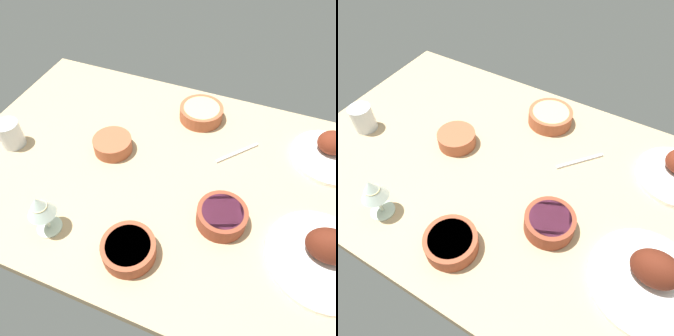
{
  "view_description": "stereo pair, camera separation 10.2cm",
  "coord_description": "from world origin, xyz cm",
  "views": [
    {
      "loc": [
        24.49,
        -61.6,
        84.17
      ],
      "look_at": [
        0.0,
        0.0,
        6.0
      ],
      "focal_mm": 34.5,
      "sensor_mm": 36.0,
      "label": 1
    },
    {
      "loc": [
        33.68,
        -57.09,
        84.17
      ],
      "look_at": [
        0.0,
        0.0,
        6.0
      ],
      "focal_mm": 34.5,
      "sensor_mm": 36.0,
      "label": 2
    }
  ],
  "objects": [
    {
      "name": "bowl_pasta",
      "position": [
        -21.05,
        2.48,
        6.68
      ],
      "size": [
        13.01,
        13.01,
        4.9
      ],
      "color": "#A35133",
      "rests_on": "dining_table"
    },
    {
      "name": "wine_glass",
      "position": [
        -23.42,
        -31.11,
        13.93
      ],
      "size": [
        7.6,
        7.6,
        14.0
      ],
      "color": "silver",
      "rests_on": "dining_table"
    },
    {
      "name": "fork_loose",
      "position": [
        18.82,
        16.22,
        4.4
      ],
      "size": [
        11.72,
        13.63,
        0.8
      ],
      "primitive_type": "cube",
      "rotation": [
        0.0,
        0.0,
        4.01
      ],
      "color": "silver",
      "rests_on": "dining_table"
    },
    {
      "name": "bowl_potatoes",
      "position": [
        1.71,
        28.94,
        6.77
      ],
      "size": [
        15.92,
        15.92,
        5.06
      ],
      "color": "#A35133",
      "rests_on": "dining_table"
    },
    {
      "name": "plate_far_side",
      "position": [
        47.35,
        25.97,
        6.53
      ],
      "size": [
        24.53,
        24.53,
        9.02
      ],
      "color": "white",
      "rests_on": "dining_table"
    },
    {
      "name": "water_tumbler",
      "position": [
        -54.29,
        -7.7,
        8.59
      ],
      "size": [
        7.78,
        7.78,
        9.18
      ],
      "primitive_type": "cylinder",
      "color": "silver",
      "rests_on": "dining_table"
    },
    {
      "name": "plate_near_viewer",
      "position": [
        48.29,
        -12.71,
        7.16
      ],
      "size": [
        28.63,
        28.63,
        11.04
      ],
      "color": "white",
      "rests_on": "dining_table"
    },
    {
      "name": "bowl_onions",
      "position": [
        20.7,
        -11.54,
        6.99
      ],
      "size": [
        14.14,
        14.14,
        5.5
      ],
      "color": "brown",
      "rests_on": "dining_table"
    },
    {
      "name": "dining_table",
      "position": [
        0.0,
        0.0,
        2.0
      ],
      "size": [
        140.0,
        90.0,
        4.0
      ],
      "primitive_type": "cube",
      "color": "tan",
      "rests_on": "ground"
    },
    {
      "name": "bowl_sauce",
      "position": [
        0.9,
        -30.0,
        6.79
      ],
      "size": [
        14.37,
        14.37,
        5.1
      ],
      "color": "brown",
      "rests_on": "dining_table"
    }
  ]
}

